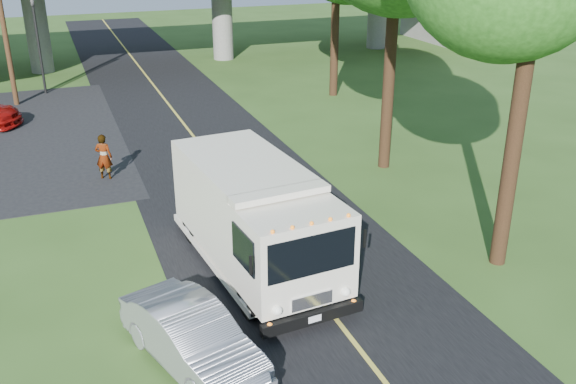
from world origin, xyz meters
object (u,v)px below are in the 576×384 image
utility_pole (2,15)px  pedestrian (104,157)px  traffic_signal (37,36)px  silver_sedan (192,337)px  step_van (254,215)px

utility_pole → pedestrian: size_ratio=5.16×
traffic_signal → pedestrian: size_ratio=2.98×
utility_pole → silver_sedan: (3.89, -24.41, -3.91)m
silver_sedan → pedestrian: (-0.62, 11.93, 0.19)m
step_van → pedestrian: bearing=105.5°
utility_pole → silver_sedan: 25.03m
step_van → pedestrian: (-3.18, 8.36, -0.74)m
step_van → silver_sedan: 4.49m
utility_pole → step_van: size_ratio=1.24×
utility_pole → pedestrian: 13.43m
step_van → silver_sedan: (-2.57, -3.57, -0.92)m
utility_pole → pedestrian: bearing=-75.3°
silver_sedan → pedestrian: 11.95m
traffic_signal → silver_sedan: bearing=-84.8°
step_van → utility_pole: bearing=101.9°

